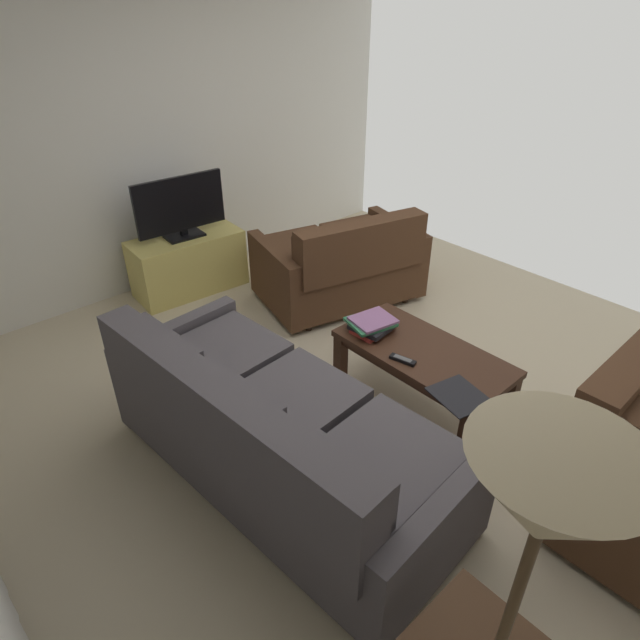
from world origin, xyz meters
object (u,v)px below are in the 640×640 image
(floor_lamp, at_px, (536,536))
(flat_tv, at_px, (180,207))
(loveseat_near, at_px, (342,263))
(tv_stand, at_px, (188,264))
(tv_remote, at_px, (403,360))
(loose_magazine, at_px, (459,396))
(sofa_main, at_px, (273,434))
(book_stack, at_px, (372,325))
(coffee_table, at_px, (423,360))

(floor_lamp, distance_m, flat_tv, 4.03)
(loveseat_near, xyz_separation_m, tv_stand, (1.06, 0.87, -0.10))
(tv_remote, distance_m, loose_magazine, 0.42)
(loveseat_near, bearing_deg, flat_tv, 39.57)
(flat_tv, bearing_deg, loveseat_near, -140.43)
(sofa_main, height_order, loose_magazine, sofa_main)
(floor_lamp, height_order, book_stack, floor_lamp)
(flat_tv, distance_m, loose_magazine, 2.85)
(coffee_table, relative_size, loose_magazine, 3.78)
(flat_tv, bearing_deg, tv_stand, -64.22)
(tv_stand, xyz_separation_m, tv_remote, (-2.42, -0.05, 0.23))
(flat_tv, bearing_deg, loose_magazine, -179.35)
(coffee_table, bearing_deg, floor_lamp, 132.20)
(coffee_table, distance_m, tv_remote, 0.20)
(loveseat_near, height_order, loose_magazine, loveseat_near)
(loveseat_near, distance_m, flat_tv, 1.44)
(floor_lamp, bearing_deg, book_stack, -39.43)
(sofa_main, distance_m, tv_stand, 2.44)
(loveseat_near, bearing_deg, book_stack, 144.66)
(book_stack, bearing_deg, loose_magazine, 170.81)
(flat_tv, bearing_deg, coffee_table, -174.45)
(tv_stand, bearing_deg, tv_remote, -178.80)
(loveseat_near, height_order, tv_remote, loveseat_near)
(sofa_main, bearing_deg, floor_lamp, 164.13)
(sofa_main, bearing_deg, flat_tv, -19.83)
(loose_magazine, bearing_deg, coffee_table, -103.97)
(coffee_table, bearing_deg, tv_stand, 5.52)
(coffee_table, relative_size, tv_remote, 6.51)
(sofa_main, bearing_deg, loveseat_near, -54.04)
(sofa_main, bearing_deg, tv_stand, -19.85)
(book_stack, bearing_deg, tv_remote, 163.35)
(book_stack, height_order, tv_remote, book_stack)
(tv_stand, relative_size, flat_tv, 1.25)
(tv_remote, xyz_separation_m, loose_magazine, (-0.42, 0.02, -0.01))
(loveseat_near, bearing_deg, tv_stand, 39.53)
(loose_magazine, bearing_deg, tv_stand, -76.45)
(coffee_table, height_order, tv_remote, tv_remote)
(loveseat_near, relative_size, tv_remote, 8.88)
(book_stack, height_order, loose_magazine, book_stack)
(sofa_main, height_order, coffee_table, sofa_main)
(loveseat_near, distance_m, tv_remote, 1.59)
(loose_magazine, bearing_deg, tv_remote, -79.77)
(sofa_main, height_order, tv_remote, sofa_main)
(floor_lamp, distance_m, tv_stand, 4.15)
(tv_remote, bearing_deg, flat_tv, 1.22)
(sofa_main, xyz_separation_m, book_stack, (0.22, -0.98, 0.16))
(loveseat_near, xyz_separation_m, loose_magazine, (-1.78, 0.84, 0.12))
(loveseat_near, bearing_deg, sofa_main, 125.96)
(book_stack, relative_size, tv_remote, 1.94)
(coffee_table, xyz_separation_m, tv_remote, (0.01, 0.18, 0.09))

